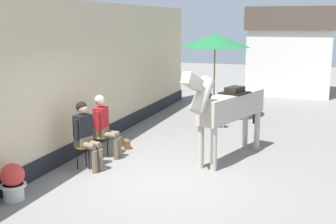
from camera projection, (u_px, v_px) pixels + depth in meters
ground_plane at (206, 140)px, 11.20m from camera, size 40.00×40.00×0.00m
pub_facade_wall at (85, 83)px, 10.31m from camera, size 0.34×14.00×3.40m
distant_cottage at (290, 50)px, 18.03m from camera, size 3.40×2.60×3.50m
seated_visitor_near at (85, 132)px, 8.87m from camera, size 0.61×0.48×1.39m
seated_visitor_far at (104, 123)px, 9.65m from camera, size 0.61×0.49×1.39m
saddled_horse_center at (229, 107)px, 9.44m from camera, size 1.20×2.89×2.06m
flower_planter_near at (13, 181)px, 7.40m from camera, size 0.43×0.43×0.64m
cafe_parasol at (215, 41)px, 13.33m from camera, size 2.10×2.10×2.58m
spare_stool_white at (219, 114)px, 12.41m from camera, size 0.32×0.32×0.46m
satchel_bag at (127, 144)px, 10.46m from camera, size 0.26×0.30×0.20m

